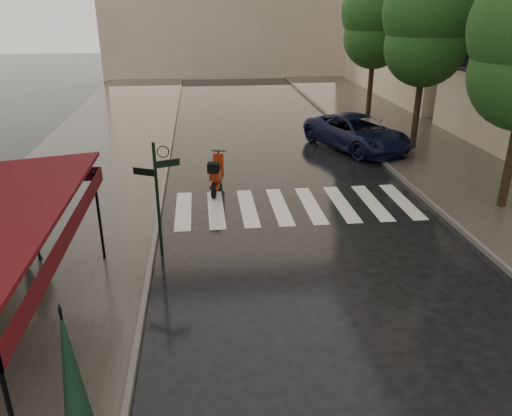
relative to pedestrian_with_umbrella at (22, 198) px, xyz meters
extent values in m
plane|color=black|center=(4.45, -2.87, -1.83)|extent=(120.00, 120.00, 0.00)
cube|color=#38332D|center=(-0.05, 9.13, -1.77)|extent=(6.00, 60.00, 0.12)
cube|color=#38332D|center=(14.70, 9.13, -1.77)|extent=(5.50, 60.00, 0.12)
cube|color=#595651|center=(3.00, 9.13, -1.75)|extent=(0.12, 60.00, 0.16)
cube|color=#595651|center=(11.90, 9.13, -1.75)|extent=(0.12, 60.00, 0.16)
cube|color=silver|center=(3.75, 3.13, -1.82)|extent=(0.50, 3.20, 0.01)
cube|color=silver|center=(4.80, 3.13, -1.82)|extent=(0.50, 3.20, 0.01)
cube|color=silver|center=(5.85, 3.13, -1.82)|extent=(0.50, 3.20, 0.01)
cube|color=silver|center=(6.90, 3.13, -1.82)|extent=(0.50, 3.20, 0.01)
cube|color=silver|center=(7.95, 3.13, -1.82)|extent=(0.50, 3.20, 0.01)
cube|color=silver|center=(9.00, 3.13, -1.82)|extent=(0.50, 3.20, 0.01)
cube|color=silver|center=(10.05, 3.13, -1.82)|extent=(0.50, 3.20, 0.01)
cube|color=silver|center=(11.10, 3.13, -1.82)|extent=(0.50, 3.20, 0.01)
cube|color=#4F0B16|center=(1.93, -3.37, 0.52)|extent=(0.04, 7.00, 0.35)
cylinder|color=black|center=(1.80, -6.62, -0.53)|extent=(0.07, 0.07, 2.35)
cylinder|color=black|center=(1.80, -0.12, -0.53)|extent=(0.07, 0.07, 2.35)
cylinder|color=black|center=(3.25, 0.13, -0.28)|extent=(0.08, 0.08, 3.10)
cube|color=black|center=(3.55, 0.13, 0.72)|extent=(0.62, 0.26, 0.18)
cube|color=black|center=(2.97, 0.13, 0.52)|extent=(0.56, 0.29, 0.18)
cylinder|color=black|center=(13.95, 9.13, 0.53)|extent=(0.28, 0.28, 4.48)
sphere|color=#153513|center=(13.95, 9.13, 2.69)|extent=(3.40, 3.40, 3.40)
sphere|color=#153513|center=(13.95, 9.13, 4.05)|extent=(3.80, 3.80, 3.80)
cylinder|color=black|center=(14.15, 16.13, 0.48)|extent=(0.28, 0.28, 4.37)
sphere|color=#153513|center=(14.15, 16.13, 2.58)|extent=(3.40, 3.40, 3.40)
sphere|color=#153513|center=(14.15, 16.13, 3.91)|extent=(3.80, 3.80, 3.80)
imported|color=black|center=(0.00, 0.00, -0.76)|extent=(0.82, 0.70, 1.89)
imported|color=black|center=(0.00, 0.00, 0.36)|extent=(1.50, 1.51, 1.02)
cube|color=#482A13|center=(0.22, 0.11, -0.71)|extent=(0.29, 0.38, 0.40)
cylinder|color=black|center=(4.78, 4.14, -1.55)|extent=(0.21, 0.56, 0.55)
cylinder|color=black|center=(5.04, 5.55, -1.55)|extent=(0.21, 0.56, 0.55)
cube|color=maroon|center=(4.91, 4.87, -1.46)|extent=(0.58, 1.52, 0.11)
cube|color=maroon|center=(4.86, 4.59, -1.12)|extent=(0.45, 0.68, 0.32)
cube|color=maroon|center=(5.01, 5.38, -1.03)|extent=(0.38, 0.20, 0.86)
cylinder|color=black|center=(5.03, 5.49, -0.55)|extent=(0.53, 0.13, 0.04)
cube|color=black|center=(4.79, 4.17, -0.74)|extent=(0.42, 0.40, 0.32)
imported|color=black|center=(11.45, 9.58, -1.06)|extent=(4.45, 6.04, 1.53)
cylinder|color=black|center=(2.42, -5.95, -0.54)|extent=(0.04, 0.04, 2.24)
cone|color=black|center=(2.42, -5.95, -0.42)|extent=(0.44, 0.44, 2.13)
camera|label=1|loc=(4.43, -11.91, 4.47)|focal=35.00mm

